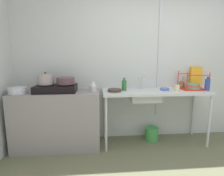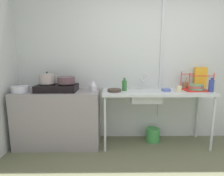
% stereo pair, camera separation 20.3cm
% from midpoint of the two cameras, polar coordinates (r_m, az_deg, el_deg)
% --- Properties ---
extents(wall_back, '(5.40, 0.10, 2.52)m').
position_cam_midpoint_polar(wall_back, '(3.12, 15.98, 7.27)').
color(wall_back, silver).
rests_on(wall_back, ground).
extents(wall_metal_strip, '(0.05, 0.01, 2.01)m').
position_cam_midpoint_polar(wall_metal_strip, '(3.08, 17.53, 9.52)').
color(wall_metal_strip, '#B9C1C0').
extents(counter_concrete, '(1.27, 0.54, 0.87)m').
position_cam_midpoint_polar(counter_concrete, '(2.92, -14.84, -9.39)').
color(counter_concrete, gray).
rests_on(counter_concrete, ground).
extents(counter_sink, '(1.66, 0.54, 0.87)m').
position_cam_midpoint_polar(counter_sink, '(2.85, 15.99, -2.25)').
color(counter_sink, '#B9C1C0').
rests_on(counter_sink, ground).
extents(stove, '(0.60, 0.38, 0.12)m').
position_cam_midpoint_polar(stove, '(2.80, -15.25, 0.10)').
color(stove, black).
rests_on(stove, counter_concrete).
extents(pot_on_left_burner, '(0.24, 0.24, 0.18)m').
position_cam_midpoint_polar(pot_on_left_burner, '(2.82, -18.20, 2.97)').
color(pot_on_left_burner, '#9F8F8B').
rests_on(pot_on_left_burner, stove).
extents(pot_on_right_burner, '(0.27, 0.27, 0.10)m').
position_cam_midpoint_polar(pot_on_right_burner, '(2.75, -12.46, 2.44)').
color(pot_on_right_burner, '#51383F').
rests_on(pot_on_right_burner, stove).
extents(pot_beside_stove, '(0.25, 0.25, 0.09)m').
position_cam_midpoint_polar(pot_beside_stove, '(2.89, -25.61, -0.38)').
color(pot_beside_stove, silver).
rests_on(pot_beside_stove, counter_concrete).
extents(percolator, '(0.11, 0.11, 0.17)m').
position_cam_midpoint_polar(percolator, '(2.70, -3.90, 0.70)').
color(percolator, '#BCBEC1').
rests_on(percolator, counter_concrete).
extents(sink_basin, '(0.46, 0.28, 0.16)m').
position_cam_midpoint_polar(sink_basin, '(2.78, 12.79, -2.70)').
color(sink_basin, '#B9C1C0').
rests_on(sink_basin, counter_sink).
extents(faucet, '(0.13, 0.08, 0.27)m').
position_cam_midpoint_polar(faucet, '(2.86, 12.17, 3.01)').
color(faucet, '#B9C1C0').
rests_on(faucet, counter_sink).
extents(frying_pan, '(0.21, 0.21, 0.04)m').
position_cam_midpoint_polar(frying_pan, '(2.68, 2.94, -0.76)').
color(frying_pan, '#3D3128').
rests_on(frying_pan, counter_sink).
extents(dish_rack, '(0.38, 0.32, 0.28)m').
position_cam_midpoint_polar(dish_rack, '(3.11, 27.08, 0.20)').
color(dish_rack, red).
rests_on(dish_rack, counter_sink).
extents(cup_by_rack, '(0.09, 0.09, 0.09)m').
position_cam_midpoint_polar(cup_by_rack, '(2.89, 22.58, -0.20)').
color(cup_by_rack, beige).
rests_on(cup_by_rack, counter_sink).
extents(small_bowl_on_drainboard, '(0.14, 0.14, 0.04)m').
position_cam_midpoint_polar(small_bowl_on_drainboard, '(2.88, 18.93, -0.56)').
color(small_bowl_on_drainboard, '#5068B0').
rests_on(small_bowl_on_drainboard, counter_sink).
extents(bottle_by_sink, '(0.08, 0.08, 0.20)m').
position_cam_midpoint_polar(bottle_by_sink, '(2.75, 6.12, 0.85)').
color(bottle_by_sink, '#2F6E32').
rests_on(bottle_by_sink, counter_sink).
extents(bottle_by_rack, '(0.08, 0.08, 0.22)m').
position_cam_midpoint_polar(bottle_by_rack, '(3.07, 30.99, 0.62)').
color(bottle_by_rack, navy).
rests_on(bottle_by_rack, counter_sink).
extents(cereal_box, '(0.20, 0.07, 0.35)m').
position_cam_midpoint_polar(cereal_box, '(3.31, 28.08, 2.86)').
color(cereal_box, gold).
rests_on(cereal_box, counter_sink).
extents(utensil_jar, '(0.08, 0.08, 0.20)m').
position_cam_midpoint_polar(utensil_jar, '(3.21, 24.25, 0.83)').
color(utensil_jar, '#966C42').
rests_on(utensil_jar, counter_sink).
extents(bucket_on_floor, '(0.22, 0.22, 0.22)m').
position_cam_midpoint_polar(bucket_on_floor, '(3.13, 14.86, -14.40)').
color(bucket_on_floor, '#3F9547').
rests_on(bucket_on_floor, ground).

